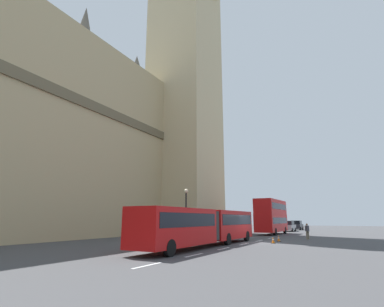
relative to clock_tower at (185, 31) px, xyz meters
name	(u,v)px	position (x,y,z in m)	size (l,w,h in m)	color
ground_plane	(252,242)	(-14.10, -15.98, -37.58)	(160.00, 160.00, 0.00)	#424244
lane_centre_marking	(235,246)	(-18.74, -15.98, -37.57)	(25.20, 0.16, 0.01)	silver
clock_tower	(185,31)	(0.00, 0.00, 0.00)	(11.98, 11.98, 71.60)	#C6B284
articulated_bus	(205,224)	(-20.18, -13.99, -35.83)	(16.86, 2.54, 2.90)	#B20F0F
double_decker_bus	(271,215)	(1.60, -13.99, -34.87)	(9.65, 2.54, 4.90)	red
sedan_lead	(289,226)	(13.06, -14.07, -36.66)	(4.40, 1.86, 1.85)	gray
sedan_trailing	(297,225)	(21.65, -14.05, -36.66)	(4.40, 1.86, 1.85)	black
traffic_cone_west	(273,240)	(-14.45, -18.04, -37.29)	(0.36, 0.36, 0.58)	black
traffic_cone_middle	(279,238)	(-11.82, -17.94, -37.29)	(0.36, 0.36, 0.58)	black
street_lamp	(186,210)	(-15.56, -9.48, -34.52)	(0.44, 0.44, 5.27)	black
pedestrian_near_cones	(307,231)	(-7.28, -20.03, -36.66)	(0.45, 0.46, 1.69)	#726651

